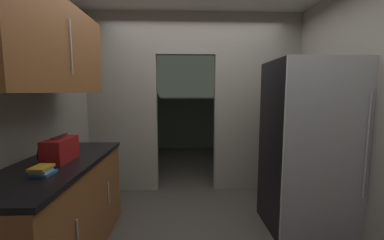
% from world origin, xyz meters
% --- Properties ---
extents(kitchen_partition, '(3.13, 0.12, 2.64)m').
position_xyz_m(kitchen_partition, '(0.03, 1.37, 1.40)').
color(kitchen_partition, '#9E998C').
rests_on(kitchen_partition, ground).
extents(adjoining_room_shell, '(3.13, 2.79, 2.64)m').
position_xyz_m(adjoining_room_shell, '(0.00, 3.24, 1.32)').
color(adjoining_room_shell, slate).
rests_on(adjoining_room_shell, ground).
extents(refrigerator, '(0.83, 0.73, 1.81)m').
position_xyz_m(refrigerator, '(1.16, 0.24, 0.91)').
color(refrigerator, black).
rests_on(refrigerator, ground).
extents(lower_cabinet_run, '(0.64, 1.62, 0.90)m').
position_xyz_m(lower_cabinet_run, '(-1.25, -0.21, 0.45)').
color(lower_cabinet_run, brown).
rests_on(lower_cabinet_run, ground).
extents(upper_cabinet_counterside, '(0.36, 1.46, 0.73)m').
position_xyz_m(upper_cabinet_counterside, '(-1.25, -0.21, 1.85)').
color(upper_cabinet_counterside, brown).
extents(boombox, '(0.17, 0.35, 0.23)m').
position_xyz_m(boombox, '(-1.22, -0.18, 1.00)').
color(boombox, maroon).
rests_on(boombox, lower_cabinet_run).
extents(book_stack, '(0.13, 0.16, 0.07)m').
position_xyz_m(book_stack, '(-1.18, -0.53, 0.93)').
color(book_stack, '#2D609E').
rests_on(book_stack, lower_cabinet_run).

